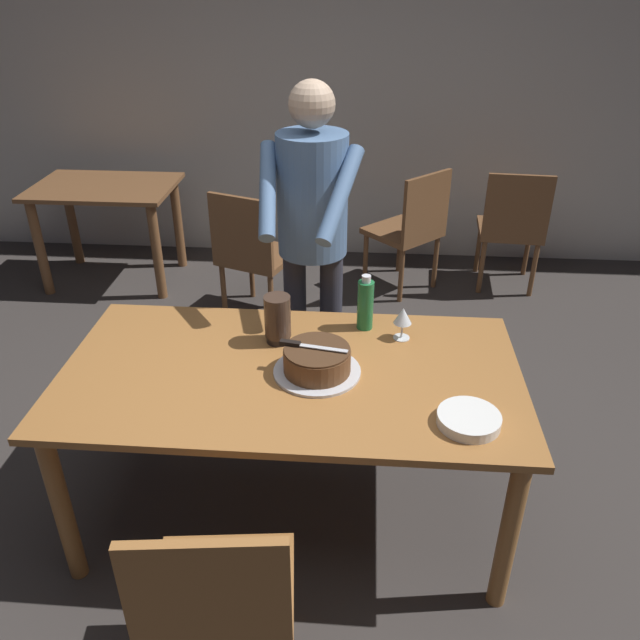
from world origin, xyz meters
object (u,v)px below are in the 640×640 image
Objects in this scene: main_dining_table at (291,390)px; person_cutting_cake at (312,227)px; plate_stack at (469,419)px; background_chair_0 at (253,251)px; wine_glass_near at (403,317)px; background_table at (107,207)px; background_chair_2 at (512,226)px; chair_near_side at (219,604)px; cake_on_platter at (317,362)px; cake_knife at (299,345)px; hurricane_lamp at (278,319)px; background_chair_1 at (411,227)px; water_bottle at (365,304)px.

person_cutting_cake reaches higher than main_dining_table.
background_chair_0 is at bearing 118.92° from plate_stack.
wine_glass_near reaches higher than background_table.
background_chair_2 is at bearing 75.69° from plate_stack.
chair_near_side is (-0.56, -1.13, -0.36)m from wine_glass_near.
background_table is at bearing 136.54° from person_cutting_cake.
cake_knife is (-0.07, 0.01, 0.06)m from cake_on_platter.
cake_on_platter is 0.38× the size of background_chair_2.
cake_on_platter is 2.36× the size of wine_glass_near.
person_cutting_cake is at bearing 122.73° from plate_stack.
hurricane_lamp is 0.54m from person_cutting_cake.
person_cutting_cake reaches higher than chair_near_side.
cake_knife is 2.79m from background_table.
background_table is 1.11× the size of background_chair_1.
cake_on_platter is 0.20× the size of person_cutting_cake.
background_chair_2 is at bearing 62.26° from water_bottle.
background_chair_0 is at bearing 118.36° from water_bottle.
wine_glass_near is (0.41, 0.27, -0.01)m from cake_knife.
person_cutting_cake is 1.91× the size of background_chair_1.
water_bottle reaches higher than background_table.
hurricane_lamp reaches higher than background_chair_0.
background_chair_0 is (-0.38, 1.51, -0.37)m from hurricane_lamp.
person_cutting_cake is (-0.41, 0.41, 0.22)m from wine_glass_near.
background_chair_2 is at bearing 18.58° from background_chair_0.
person_cutting_cake is at bearing 84.62° from chair_near_side.
main_dining_table is 8.56× the size of hurricane_lamp.
wine_glass_near is at bearing -26.34° from water_bottle.
plate_stack is at bearing -61.08° from background_chair_0.
background_chair_0 is 1.17m from background_chair_1.
water_bottle is at bearing 51.39° from main_dining_table.
person_cutting_cake reaches higher than water_bottle.
background_chair_0 reaches higher than cake_on_platter.
person_cutting_cake is (0.03, 0.69, 0.42)m from main_dining_table.
water_bottle reaches higher than plate_stack.
chair_near_side reaches higher than background_table.
hurricane_lamp reaches higher than background_chair_1.
plate_stack is at bearing -48.13° from background_table.
hurricane_lamp is (-0.11, 0.21, -0.01)m from cake_knife.
person_cutting_cake is (-0.01, 0.69, 0.21)m from cake_knife.
chair_near_side is at bearing -95.38° from person_cutting_cake.
hurricane_lamp is at bearing 109.67° from main_dining_table.
cake_knife is 1.82m from background_chair_0.
background_table is at bearing 135.08° from water_bottle.
background_chair_2 is (1.29, 1.62, -0.58)m from person_cutting_cake.
cake_knife is 0.27× the size of background_table.
wine_glass_near is 0.52m from hurricane_lamp.
background_chair_2 is (1.21, 2.32, -0.31)m from cake_on_platter.
chair_near_side and background_chair_2 have the same top height.
cake_knife is at bearing -125.44° from water_bottle.
plate_stack is at bearing -26.51° from cake_on_platter.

